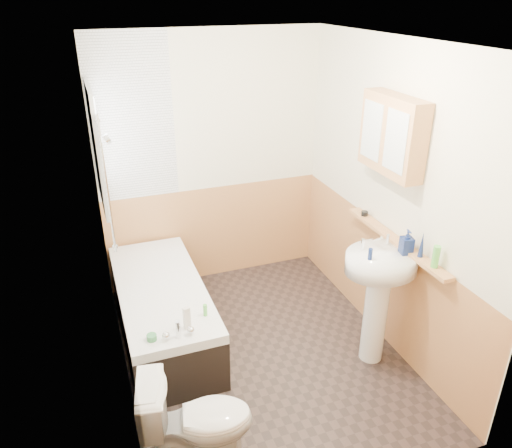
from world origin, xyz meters
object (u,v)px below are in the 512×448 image
object	(u,v)px
bathtub	(163,310)
pine_shelf	(395,240)
sink	(379,285)
medicine_cabinet	(392,135)
toilet	(197,422)

from	to	relation	value
bathtub	pine_shelf	world-z (taller)	pine_shelf
bathtub	sink	world-z (taller)	sink
pine_shelf	medicine_cabinet	bearing A→B (deg)	99.34
sink	pine_shelf	world-z (taller)	sink
toilet	sink	xyz separation A→B (m)	(1.60, 0.50, 0.36)
toilet	sink	distance (m)	1.72
medicine_cabinet	pine_shelf	bearing A→B (deg)	-80.66
sink	pine_shelf	xyz separation A→B (m)	(0.20, 0.13, 0.29)
toilet	pine_shelf	world-z (taller)	pine_shelf
bathtub	sink	size ratio (longest dim) A/B	1.50
sink	pine_shelf	bearing A→B (deg)	28.95
pine_shelf	medicine_cabinet	xyz separation A→B (m)	(-0.03, 0.17, 0.81)
pine_shelf	medicine_cabinet	size ratio (longest dim) A/B	1.96
bathtub	pine_shelf	bearing A→B (deg)	-22.43
sink	medicine_cabinet	world-z (taller)	medicine_cabinet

